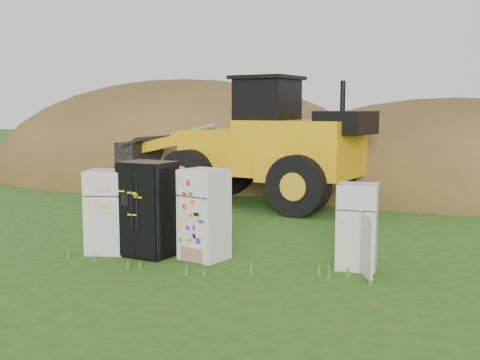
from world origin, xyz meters
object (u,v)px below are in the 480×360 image
object	(u,v)px
fridge_open_door	(357,226)
wheel_loader	(239,140)
fridge_sticker	(204,214)
fridge_black_side	(148,209)
fridge_leftmost	(106,212)

from	to	relation	value
fridge_open_door	wheel_loader	distance (m)	8.02
fridge_open_door	wheel_loader	xyz separation A→B (m)	(-3.97, 6.87, 1.14)
fridge_sticker	wheel_loader	xyz separation A→B (m)	(-1.09, 6.91, 1.04)
fridge_black_side	fridge_sticker	xyz separation A→B (m)	(1.15, 0.01, -0.06)
fridge_leftmost	fridge_open_door	size ratio (longest dim) A/B	1.08
fridge_sticker	wheel_loader	bearing A→B (deg)	120.57
fridge_black_side	wheel_loader	xyz separation A→B (m)	(0.06, 6.92, 0.98)
fridge_sticker	wheel_loader	distance (m)	7.07
fridge_leftmost	wheel_loader	xyz separation A→B (m)	(0.97, 6.92, 1.08)
fridge_black_side	wheel_loader	world-z (taller)	wheel_loader
fridge_leftmost	fridge_open_door	world-z (taller)	fridge_leftmost
fridge_black_side	fridge_leftmost	bearing A→B (deg)	-165.33
fridge_leftmost	fridge_black_side	xyz separation A→B (m)	(0.91, -0.00, 0.10)
fridge_leftmost	fridge_sticker	distance (m)	2.06
fridge_black_side	wheel_loader	bearing A→B (deg)	104.30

